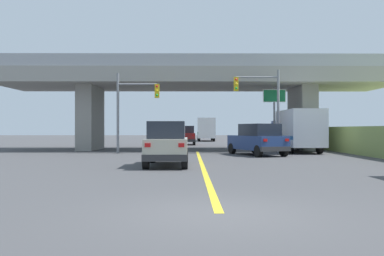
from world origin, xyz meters
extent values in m
plane|color=#424244|center=(0.00, 25.73, 0.00)|extent=(160.00, 160.00, 0.00)
cube|color=gray|center=(0.00, 25.73, 5.69)|extent=(31.26, 8.05, 1.14)
cube|color=gray|center=(-8.65, 25.73, 2.56)|extent=(1.25, 4.83, 5.12)
cube|color=gray|center=(8.65, 25.73, 2.56)|extent=(1.25, 4.83, 5.12)
cube|color=#9EA0A5|center=(0.00, 21.86, 6.71)|extent=(31.26, 0.20, 0.90)
cube|color=#9EA0A5|center=(0.00, 29.60, 6.71)|extent=(31.26, 0.20, 0.90)
cube|color=yellow|center=(0.00, 11.58, 0.00)|extent=(0.20, 23.16, 0.01)
cube|color=#B7B29E|center=(-1.60, 10.85, 0.81)|extent=(1.82, 4.43, 0.90)
cube|color=#1E232D|center=(-1.60, 10.52, 1.64)|extent=(1.61, 2.44, 0.76)
cube|color=#2D2D30|center=(-1.60, 8.68, 0.50)|extent=(1.86, 0.20, 0.28)
cube|color=red|center=(-2.29, 8.61, 1.03)|extent=(0.24, 0.06, 0.16)
cube|color=red|center=(-0.92, 8.61, 1.03)|extent=(0.24, 0.06, 0.16)
cylinder|color=black|center=(-2.42, 12.52, 0.36)|extent=(0.26, 0.72, 0.72)
cylinder|color=black|center=(-0.79, 12.52, 0.36)|extent=(0.26, 0.72, 0.72)
cylinder|color=black|center=(-2.42, 9.18, 0.36)|extent=(0.26, 0.72, 0.72)
cylinder|color=black|center=(-0.79, 9.18, 0.36)|extent=(0.26, 0.72, 0.72)
cube|color=navy|center=(3.76, 18.60, 0.81)|extent=(3.43, 5.14, 0.90)
cube|color=#1E232D|center=(3.88, 18.26, 1.64)|extent=(2.50, 3.04, 0.76)
cube|color=#2D2D30|center=(4.54, 16.40, 0.50)|extent=(1.95, 0.86, 0.28)
cube|color=red|center=(3.87, 16.09, 1.03)|extent=(0.25, 0.14, 0.16)
cube|color=red|center=(5.26, 16.58, 1.03)|extent=(0.25, 0.14, 0.16)
cylinder|color=black|center=(2.32, 20.03, 0.36)|extent=(0.49, 0.77, 0.72)
cylinder|color=black|center=(3.98, 20.61, 0.36)|extent=(0.49, 0.77, 0.72)
cylinder|color=black|center=(3.54, 16.58, 0.36)|extent=(0.49, 0.77, 0.72)
cylinder|color=black|center=(5.20, 17.17, 0.36)|extent=(0.49, 0.77, 0.72)
cube|color=navy|center=(7.35, 25.39, 1.40)|extent=(2.20, 2.00, 1.90)
cube|color=silver|center=(7.35, 21.59, 1.75)|extent=(2.31, 5.60, 2.59)
cube|color=#195999|center=(7.35, 21.59, 1.10)|extent=(2.33, 5.49, 0.24)
cylinder|color=black|center=(6.35, 25.39, 0.45)|extent=(0.30, 0.90, 0.90)
cylinder|color=black|center=(8.35, 25.39, 0.45)|extent=(0.30, 0.90, 0.90)
cylinder|color=black|center=(6.35, 20.19, 0.45)|extent=(0.30, 0.90, 0.90)
cylinder|color=black|center=(8.35, 20.19, 0.45)|extent=(0.30, 0.90, 0.90)
cube|color=maroon|center=(-0.90, 36.60, 0.81)|extent=(1.84, 4.27, 0.90)
cube|color=#1E232D|center=(-0.90, 36.28, 1.64)|extent=(1.62, 2.35, 0.76)
cube|color=#2D2D30|center=(-0.90, 34.52, 0.50)|extent=(1.87, 0.20, 0.28)
cube|color=red|center=(-1.58, 34.45, 1.03)|extent=(0.24, 0.06, 0.16)
cube|color=red|center=(-0.21, 34.45, 1.03)|extent=(0.24, 0.06, 0.16)
cylinder|color=black|center=(-1.71, 38.18, 0.36)|extent=(0.26, 0.72, 0.72)
cylinder|color=black|center=(-0.08, 38.18, 0.36)|extent=(0.26, 0.72, 0.72)
cylinder|color=black|center=(-1.71, 35.02, 0.36)|extent=(0.26, 0.72, 0.72)
cylinder|color=black|center=(-0.08, 35.02, 0.36)|extent=(0.26, 0.72, 0.72)
cylinder|color=slate|center=(5.57, 20.48, 2.89)|extent=(0.18, 0.18, 5.78)
cylinder|color=slate|center=(4.11, 20.48, 5.28)|extent=(2.93, 0.12, 0.12)
cube|color=gold|center=(2.64, 20.48, 4.80)|extent=(0.32, 0.26, 0.96)
sphere|color=red|center=(2.64, 20.33, 5.10)|extent=(0.16, 0.16, 0.16)
sphere|color=gold|center=(2.64, 20.33, 4.80)|extent=(0.16, 0.16, 0.16)
sphere|color=green|center=(2.64, 20.33, 4.50)|extent=(0.16, 0.16, 0.16)
cylinder|color=slate|center=(-5.57, 20.75, 2.79)|extent=(0.18, 0.18, 5.58)
cylinder|color=slate|center=(-4.21, 20.75, 4.82)|extent=(2.73, 0.12, 0.12)
cube|color=gold|center=(-2.84, 20.75, 4.34)|extent=(0.32, 0.26, 0.96)
sphere|color=red|center=(-2.84, 20.60, 4.64)|extent=(0.16, 0.16, 0.16)
sphere|color=gold|center=(-2.84, 20.60, 4.34)|extent=(0.16, 0.16, 0.16)
sphere|color=green|center=(-2.84, 20.60, 4.04)|extent=(0.16, 0.16, 0.16)
cylinder|color=slate|center=(5.90, 23.44, 2.43)|extent=(0.14, 0.14, 4.87)
cube|color=#146638|center=(5.90, 23.38, 4.22)|extent=(1.65, 0.08, 0.89)
cube|color=white|center=(5.90, 23.38, 4.22)|extent=(1.73, 0.04, 0.97)
cube|color=red|center=(1.75, 52.93, 1.40)|extent=(2.20, 2.00, 1.90)
cube|color=white|center=(1.75, 49.34, 1.82)|extent=(2.31, 5.17, 2.75)
cube|color=#197F4C|center=(1.75, 49.34, 1.14)|extent=(2.33, 5.07, 0.24)
cylinder|color=black|center=(0.75, 52.93, 0.45)|extent=(0.30, 0.90, 0.90)
cylinder|color=black|center=(2.75, 52.93, 0.45)|extent=(0.30, 0.90, 0.90)
cylinder|color=black|center=(0.75, 48.05, 0.45)|extent=(0.30, 0.90, 0.90)
cylinder|color=black|center=(2.75, 48.05, 0.45)|extent=(0.30, 0.90, 0.90)
camera|label=1|loc=(-0.60, -8.29, 1.68)|focal=38.98mm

